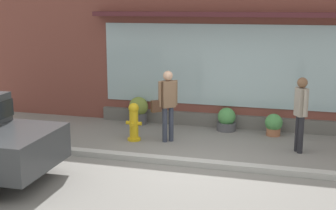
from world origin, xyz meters
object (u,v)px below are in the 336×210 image
Objects in this scene: pedestrian_passerby at (301,109)px; potted_plant_window_center at (227,120)px; fire_hydrant at (134,121)px; potted_plant_corner_tall at (139,110)px; pedestrian_with_handbag at (167,101)px; potted_plant_window_left at (274,124)px.

potted_plant_window_center is at bearing -155.16° from pedestrian_passerby.
fire_hydrant is 1.56m from potted_plant_corner_tall.
pedestrian_with_handbag is 2.26× the size of potted_plant_corner_tall.
potted_plant_corner_tall is (-3.67, 0.15, 0.11)m from potted_plant_window_left.
potted_plant_window_center is (1.23, 1.40, -0.73)m from pedestrian_with_handbag.
pedestrian_passerby is 2.23× the size of potted_plant_corner_tall.
potted_plant_corner_tall is at bearing -90.48° from pedestrian_with_handbag.
pedestrian_with_handbag is 1.02× the size of pedestrian_passerby.
potted_plant_window_center is (-1.84, 1.39, -0.71)m from pedestrian_passerby.
fire_hydrant is at bearing -74.87° from potted_plant_corner_tall.
pedestrian_passerby is at bearing -17.83° from potted_plant_corner_tall.
potted_plant_corner_tall reaches higher than potted_plant_window_center.
pedestrian_with_handbag is 3.07m from pedestrian_passerby.
fire_hydrant reaches higher than potted_plant_window_left.
pedestrian_with_handbag is at bearing 8.29° from fire_hydrant.
fire_hydrant is 0.54× the size of pedestrian_with_handbag.
potted_plant_window_center is at bearing 0.24° from potted_plant_corner_tall.
fire_hydrant is at bearing -116.19° from pedestrian_passerby.
pedestrian_passerby is (3.07, 0.01, -0.02)m from pedestrian_with_handbag.
potted_plant_corner_tall is at bearing 177.59° from potted_plant_window_left.
fire_hydrant is 3.91m from pedestrian_passerby.
pedestrian_passerby is 2.41m from potted_plant_window_center.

